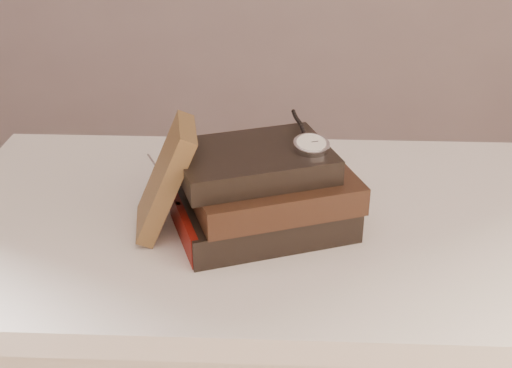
{
  "coord_description": "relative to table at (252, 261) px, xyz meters",
  "views": [
    {
      "loc": [
        0.05,
        -0.58,
        1.3
      ],
      "look_at": [
        0.01,
        0.31,
        0.82
      ],
      "focal_mm": 47.18,
      "sensor_mm": 36.0,
      "label": 1
    }
  ],
  "objects": [
    {
      "name": "journal",
      "position": [
        -0.13,
        -0.05,
        0.18
      ],
      "size": [
        0.12,
        0.13,
        0.17
      ],
      "primitive_type": "cube",
      "rotation": [
        0.0,
        0.42,
        0.17
      ],
      "color": "#49331C",
      "rests_on": "table"
    },
    {
      "name": "pocket_watch",
      "position": [
        0.09,
        -0.02,
        0.23
      ],
      "size": [
        0.07,
        0.16,
        0.02
      ],
      "color": "silver",
      "rests_on": "book_stack"
    },
    {
      "name": "eyeglasses",
      "position": [
        -0.1,
        0.01,
        0.17
      ],
      "size": [
        0.14,
        0.15,
        0.05
      ],
      "color": "silver",
      "rests_on": "book_stack"
    },
    {
      "name": "table",
      "position": [
        0.0,
        0.0,
        0.0
      ],
      "size": [
        1.0,
        0.6,
        0.75
      ],
      "color": "silver",
      "rests_on": "ground"
    },
    {
      "name": "book_stack",
      "position": [
        0.02,
        -0.04,
        0.15
      ],
      "size": [
        0.31,
        0.25,
        0.13
      ],
      "color": "black",
      "rests_on": "table"
    }
  ]
}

